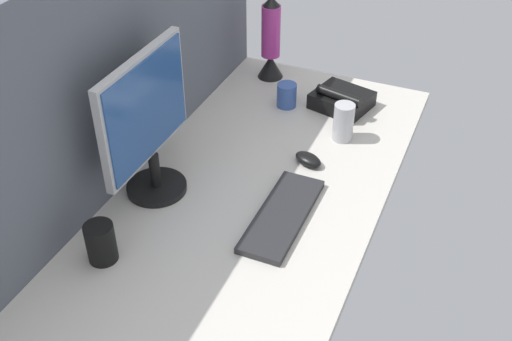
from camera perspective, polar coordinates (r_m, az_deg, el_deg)
ground_plane at (r=180.82cm, az=-2.23°, el=-3.92°), size 180.00×80.00×3.00cm
cubicle_wall_back at (r=177.42cm, az=-13.67°, el=8.06°), size 180.00×5.00×68.02cm
monitor at (r=175.55cm, az=-9.99°, el=4.48°), size 40.20×18.00×43.85cm
keyboard at (r=176.37cm, az=2.42°, el=-4.11°), size 37.01×13.03×2.00cm
mouse at (r=196.77cm, az=4.81°, el=1.02°), size 8.92×11.03×3.40cm
mug_black_travel at (r=166.11cm, az=-14.04°, el=-6.43°), size 7.78×7.78×11.26cm
mug_steel at (r=207.28cm, az=8.03°, el=4.42°), size 6.82×6.82×12.99cm
mug_ceramic_blue at (r=225.02cm, az=2.85°, el=6.95°), size 10.29×7.08×8.67cm
lava_lamp at (r=240.01cm, az=1.36°, el=11.50°), size 9.91×9.91×32.43cm
desk_phone at (r=226.22cm, az=7.84°, el=6.46°), size 21.13×22.58×8.80cm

